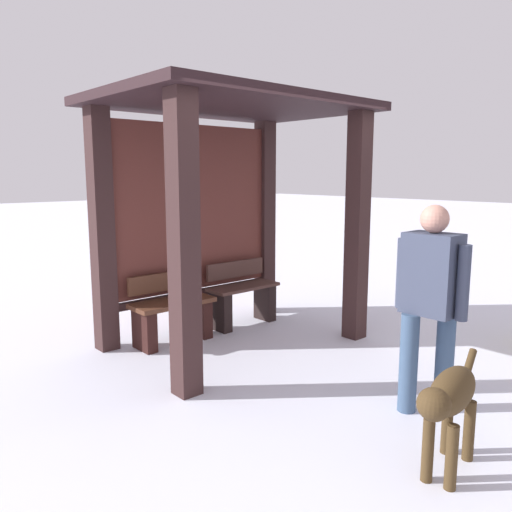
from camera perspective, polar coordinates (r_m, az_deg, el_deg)
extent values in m
plane|color=white|center=(5.63, -2.38, -9.66)|extent=(60.00, 60.00, 0.00)
cube|color=#352120|center=(4.10, -8.10, 0.94)|extent=(0.20, 0.20, 2.48)
cube|color=#352120|center=(5.66, 11.29, 3.11)|extent=(0.20, 0.20, 2.48)
cube|color=#352120|center=(5.40, -16.89, 2.61)|extent=(0.20, 0.20, 2.48)
cube|color=#352120|center=(6.66, 1.01, 4.18)|extent=(0.20, 0.20, 2.48)
cube|color=black|center=(5.38, -2.56, 16.67)|extent=(2.70, 1.93, 0.09)
cube|color=brown|center=(5.94, -7.04, 5.33)|extent=(2.06, 0.08, 1.89)
cube|color=#352120|center=(6.07, -6.75, -4.16)|extent=(2.06, 0.06, 0.08)
cube|color=#522F1F|center=(5.57, -9.33, -5.20)|extent=(0.90, 0.39, 0.05)
cube|color=#522F1F|center=(5.67, -10.34, -2.85)|extent=(0.86, 0.04, 0.20)
cube|color=black|center=(5.82, -6.34, -6.90)|extent=(0.12, 0.33, 0.42)
cube|color=black|center=(5.47, -12.40, -8.14)|extent=(0.12, 0.33, 0.42)
cube|color=#4B302A|center=(6.14, -1.41, -3.49)|extent=(0.90, 0.34, 0.04)
cube|color=#4B302A|center=(6.22, -2.32, -1.48)|extent=(0.86, 0.04, 0.20)
cube|color=black|center=(6.43, 0.99, -5.16)|extent=(0.12, 0.29, 0.45)
cube|color=black|center=(5.99, -3.98, -6.25)|extent=(0.12, 0.29, 0.45)
cube|color=#3B435A|center=(4.02, 19.10, -1.91)|extent=(0.27, 0.40, 0.61)
sphere|color=tan|center=(3.96, 19.41, 3.95)|extent=(0.21, 0.21, 0.21)
cylinder|color=#3C5474|center=(4.15, 16.74, -11.43)|extent=(0.14, 0.14, 0.78)
cylinder|color=#3C5474|center=(4.26, 20.39, -11.05)|extent=(0.14, 0.14, 0.78)
cylinder|color=#3B435A|center=(4.14, 16.09, -1.87)|extent=(0.09, 0.09, 0.55)
cylinder|color=#3B435A|center=(3.92, 22.23, -2.82)|extent=(0.09, 0.09, 0.55)
ellipsoid|color=#47341C|center=(3.40, 21.17, -13.89)|extent=(0.64, 0.34, 0.25)
sphere|color=#47341C|center=(3.06, 19.33, -15.44)|extent=(0.19, 0.19, 0.19)
cylinder|color=#47341C|center=(3.72, 22.74, -11.37)|extent=(0.24, 0.10, 0.20)
cylinder|color=#47341C|center=(3.39, 18.72, -19.91)|extent=(0.07, 0.07, 0.40)
cylinder|color=#47341C|center=(3.36, 21.09, -20.34)|extent=(0.07, 0.07, 0.40)
cylinder|color=#47341C|center=(3.72, 20.65, -17.26)|extent=(0.07, 0.07, 0.40)
cylinder|color=#47341C|center=(3.69, 22.79, -17.61)|extent=(0.07, 0.07, 0.40)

